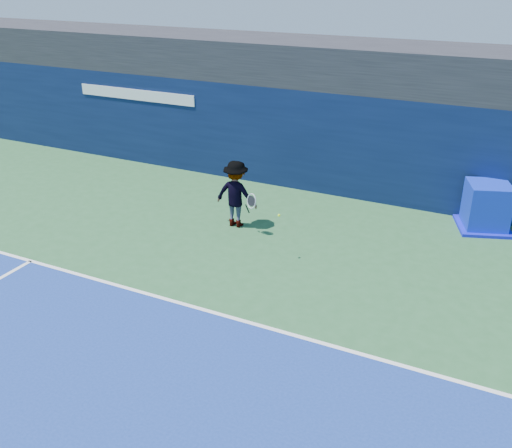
% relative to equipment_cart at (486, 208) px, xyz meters
% --- Properties ---
extents(ground, '(80.00, 80.00, 0.00)m').
position_rel_equipment_cart_xyz_m(ground, '(-4.21, -9.53, -0.56)').
color(ground, '#285930').
rests_on(ground, ground).
extents(baseline, '(24.00, 0.10, 0.01)m').
position_rel_equipment_cart_xyz_m(baseline, '(-4.21, -6.53, -0.55)').
color(baseline, white).
rests_on(baseline, ground).
extents(stadium_band, '(36.00, 3.00, 1.20)m').
position_rel_equipment_cart_xyz_m(stadium_band, '(-4.21, 1.97, 3.04)').
color(stadium_band, black).
rests_on(stadium_band, back_wall_assembly).
extents(back_wall_assembly, '(36.00, 1.03, 3.00)m').
position_rel_equipment_cart_xyz_m(back_wall_assembly, '(-4.21, 0.97, 0.94)').
color(back_wall_assembly, '#0A1637').
rests_on(back_wall_assembly, ground).
extents(equipment_cart, '(1.62, 1.62, 1.23)m').
position_rel_equipment_cart_xyz_m(equipment_cart, '(0.00, 0.00, 0.00)').
color(equipment_cart, '#0D23BB').
rests_on(equipment_cart, ground).
extents(tennis_player, '(1.33, 0.72, 1.76)m').
position_rel_equipment_cart_xyz_m(tennis_player, '(-5.85, -2.66, 0.32)').
color(tennis_player, white).
rests_on(tennis_player, ground).
extents(tennis_ball, '(0.06, 0.06, 0.06)m').
position_rel_equipment_cart_xyz_m(tennis_ball, '(-4.10, -3.89, 0.55)').
color(tennis_ball, '#C5F71B').
rests_on(tennis_ball, ground).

